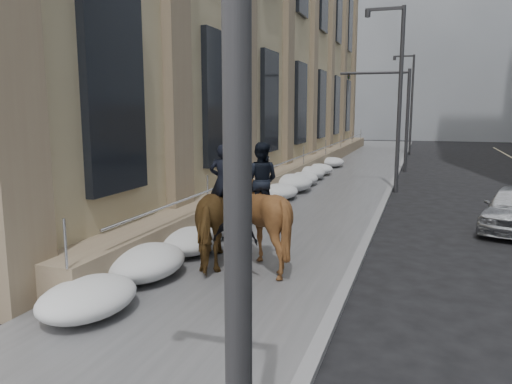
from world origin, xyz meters
TOP-DOWN VIEW (x-y plane):
  - ground at (0.00, 0.00)m, footprint 140.00×140.00m
  - sidewalk at (0.00, 10.00)m, footprint 5.00×80.00m
  - curb at (2.62, 10.00)m, footprint 0.24×80.00m
  - limestone_building at (-5.26, 19.96)m, footprint 6.10×44.00m
  - bg_building_mid at (4.00, 60.00)m, footprint 30.00×12.00m
  - bg_building_far at (-6.00, 72.00)m, footprint 24.00×12.00m
  - streetlight_mid at (2.74, 14.00)m, footprint 1.71×0.24m
  - streetlight_far at (2.74, 34.00)m, footprint 1.71×0.24m
  - traffic_signal at (2.07, 22.00)m, footprint 4.10×0.22m
  - snow_bank at (-1.42, 8.11)m, footprint 1.70×18.10m
  - mounted_horse_left at (-0.22, 1.51)m, footprint 1.67×2.76m
  - mounted_horse_right at (0.52, 1.63)m, footprint 1.99×2.21m
  - pedestrian at (0.37, 0.51)m, footprint 0.98×0.43m

SIDE VIEW (x-z plane):
  - ground at x=0.00m, z-range 0.00..0.00m
  - sidewalk at x=0.00m, z-range 0.00..0.12m
  - curb at x=2.62m, z-range 0.00..0.12m
  - snow_bank at x=-1.42m, z-range 0.09..0.85m
  - pedestrian at x=0.37m, z-range 0.12..1.77m
  - mounted_horse_left at x=-0.22m, z-range -0.11..2.63m
  - mounted_horse_right at x=0.52m, z-range -0.05..2.75m
  - traffic_signal at x=2.07m, z-range 1.00..7.00m
  - streetlight_mid at x=2.74m, z-range 0.58..8.58m
  - streetlight_far at x=2.74m, z-range 0.58..8.58m
  - limestone_building at x=-5.26m, z-range -0.10..17.90m
  - bg_building_far at x=-6.00m, z-range 0.00..20.00m
  - bg_building_mid at x=4.00m, z-range 0.00..28.00m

